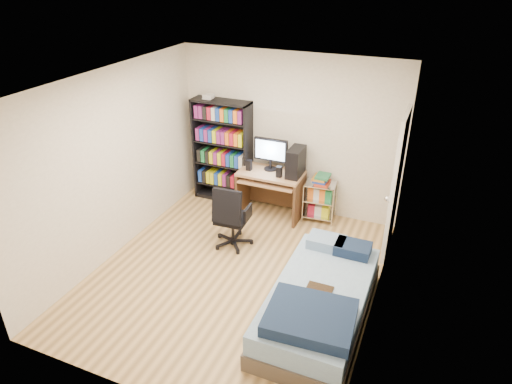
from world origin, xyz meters
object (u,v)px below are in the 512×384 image
at_px(media_shelf, 222,150).
at_px(office_chair, 232,227).
at_px(bed, 319,303).
at_px(computer_desk, 278,176).

distance_m(media_shelf, office_chair, 1.57).
xyz_separation_m(media_shelf, bed, (2.31, -2.25, -0.62)).
relative_size(computer_desk, bed, 0.61).
height_order(media_shelf, computer_desk, media_shelf).
bearing_deg(bed, computer_desk, 121.49).
bearing_deg(office_chair, media_shelf, 117.49).
bearing_deg(computer_desk, office_chair, -104.69).
bearing_deg(bed, office_chair, 147.36).
bearing_deg(computer_desk, media_shelf, 170.70).
xyz_separation_m(media_shelf, computer_desk, (1.04, -0.17, -0.21)).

